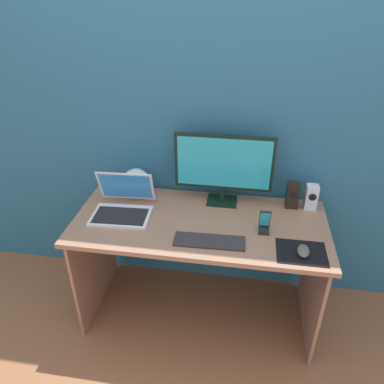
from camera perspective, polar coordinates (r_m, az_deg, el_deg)
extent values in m
plane|color=brown|center=(2.60, 1.02, -17.58)|extent=(8.00, 8.00, 0.00)
cube|color=#286180|center=(2.22, 2.70, 12.45)|extent=(6.00, 0.04, 2.50)
cube|color=#956C53|center=(2.13, 1.19, -4.77)|extent=(1.44, 0.65, 0.03)
cube|color=#9C674F|center=(2.51, -14.67, -9.95)|extent=(0.02, 0.61, 0.69)
cube|color=#916754|center=(2.39, 17.90, -13.09)|extent=(0.02, 0.61, 0.69)
cube|color=black|center=(2.30, 4.62, -1.34)|extent=(0.18, 0.14, 0.01)
cylinder|color=black|center=(2.27, 4.67, -0.31)|extent=(0.04, 0.04, 0.08)
cube|color=black|center=(2.17, 4.90, 4.51)|extent=(0.58, 0.02, 0.34)
cube|color=#26A5BF|center=(2.16, 4.88, 4.39)|extent=(0.54, 0.00, 0.30)
cube|color=silver|center=(2.30, 17.80, -0.73)|extent=(0.07, 0.06, 0.15)
cylinder|color=black|center=(2.27, 17.97, -0.77)|extent=(0.04, 0.00, 0.04)
cube|color=black|center=(2.29, 15.13, -0.46)|extent=(0.07, 0.07, 0.16)
cylinder|color=black|center=(2.25, 15.26, -0.49)|extent=(0.05, 0.00, 0.05)
cube|color=silver|center=(2.19, -10.80, -3.62)|extent=(0.34, 0.24, 0.02)
cube|color=black|center=(2.17, -10.90, -3.58)|extent=(0.31, 0.19, 0.00)
cube|color=silver|center=(2.25, -10.07, 0.88)|extent=(0.34, 0.10, 0.21)
cube|color=#338CD8|center=(2.25, -10.10, 0.86)|extent=(0.31, 0.08, 0.18)
sphere|color=silver|center=(2.35, -8.52, 1.42)|extent=(0.18, 0.18, 0.18)
cube|color=#2E282A|center=(1.97, 2.67, -7.53)|extent=(0.38, 0.13, 0.01)
cube|color=black|center=(1.98, 16.41, -8.86)|extent=(0.25, 0.20, 0.00)
ellipsoid|color=#555249|center=(1.96, 16.69, -8.63)|extent=(0.07, 0.10, 0.04)
cube|color=black|center=(2.06, 10.91, -5.87)|extent=(0.06, 0.05, 0.02)
cube|color=black|center=(2.04, 11.09, -4.08)|extent=(0.06, 0.04, 0.12)
cube|color=#26A5BF|center=(2.03, 11.10, -4.13)|extent=(0.05, 0.03, 0.10)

